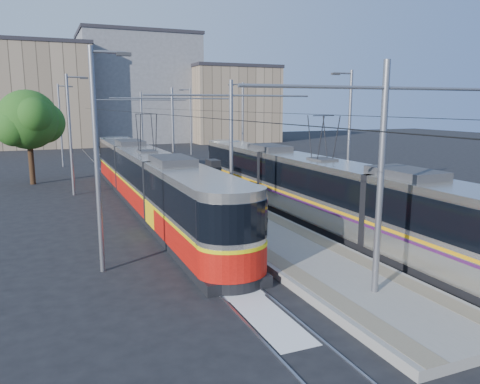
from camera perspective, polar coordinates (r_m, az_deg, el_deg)
name	(u,v)px	position (r m, az deg, el deg)	size (l,w,h in m)	color
ground	(308,262)	(18.63, 8.23, -8.39)	(160.00, 160.00, 0.00)	black
platform	(185,188)	(33.85, -6.72, 0.52)	(4.00, 50.00, 0.30)	gray
tactile_strip_left	(165,187)	(33.46, -9.11, 0.61)	(0.70, 50.00, 0.01)	gray
tactile_strip_right	(204,184)	(34.25, -4.40, 0.94)	(0.70, 50.00, 0.01)	gray
rails	(185,190)	(33.87, -6.72, 0.29)	(8.71, 70.00, 0.03)	gray
track_arrow	(256,307)	(14.58, 1.97, -13.80)	(1.20, 5.00, 0.01)	silver
tram_left	(148,179)	(28.20, -11.12, 1.58)	(2.43, 28.61, 5.50)	black
tram_right	(321,189)	(23.95, 9.88, 0.41)	(2.43, 29.41, 5.50)	black
catenary	(196,128)	(30.65, -5.40, 7.73)	(9.20, 70.00, 7.00)	slate
street_lamps	(169,129)	(37.24, -8.59, 7.63)	(15.18, 38.22, 8.00)	slate
shelter	(213,178)	(28.82, -3.29, 1.68)	(0.71, 1.11, 2.42)	black
tree	(32,121)	(39.21, -24.00, 7.95)	(4.93, 4.55, 7.16)	#382314
building_left	(33,95)	(75.06, -23.90, 10.74)	(16.32, 12.24, 14.75)	gray
building_centre	(139,88)	(80.53, -12.24, 12.23)	(18.36, 14.28, 17.31)	gray
building_right	(231,104)	(78.66, -1.08, 10.68)	(14.28, 10.20, 12.30)	gray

